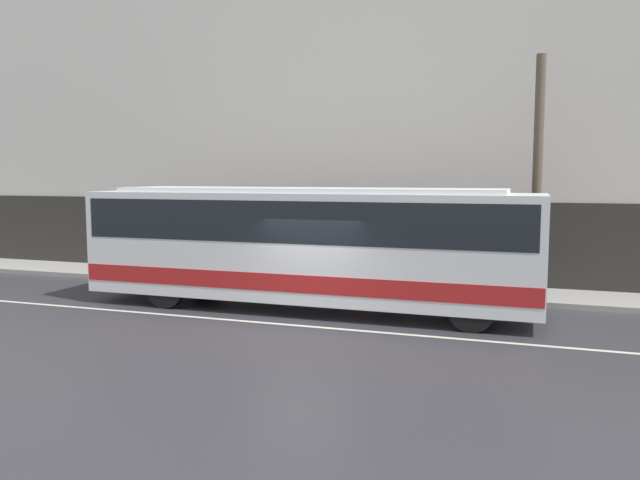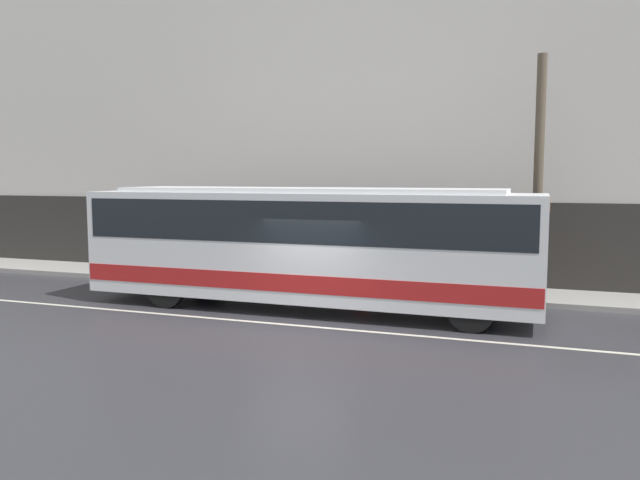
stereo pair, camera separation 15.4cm
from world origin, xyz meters
TOP-DOWN VIEW (x-y plane):
  - ground_plane at (0.00, 0.00)m, footprint 60.00×60.00m
  - sidewalk at (0.00, 5.18)m, footprint 60.00×2.36m
  - building_facade at (0.00, 6.50)m, footprint 60.00×0.35m
  - lane_stripe at (0.00, 0.00)m, footprint 54.00×0.14m
  - transit_bus at (-0.59, 1.83)m, footprint 12.08×2.52m
  - utility_pole_near at (5.18, 4.87)m, footprint 0.26×0.26m
  - pedestrian_waiting at (-0.06, 5.40)m, footprint 0.36×0.36m

SIDE VIEW (x-z plane):
  - ground_plane at x=0.00m, z-range 0.00..0.00m
  - lane_stripe at x=0.00m, z-range 0.00..0.01m
  - sidewalk at x=0.00m, z-range 0.00..0.16m
  - pedestrian_waiting at x=-0.06m, z-range 0.10..1.68m
  - transit_bus at x=-0.59m, z-range 0.21..3.45m
  - utility_pole_near at x=5.18m, z-range 0.16..6.89m
  - building_facade at x=0.00m, z-range -0.20..10.84m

